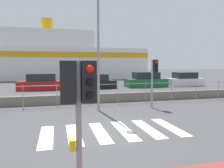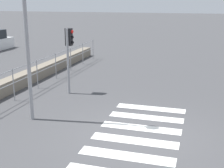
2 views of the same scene
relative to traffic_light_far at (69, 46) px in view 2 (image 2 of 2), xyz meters
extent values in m
plane|color=#424244|center=(-3.33, -3.49, -1.93)|extent=(160.00, 160.00, 0.00)
cube|color=silver|center=(-4.58, -3.49, -1.92)|extent=(0.45, 2.40, 0.01)
cube|color=silver|center=(-3.68, -3.49, -1.92)|extent=(0.45, 2.40, 0.01)
cube|color=silver|center=(-2.78, -3.49, -1.92)|extent=(0.45, 2.40, 0.01)
cube|color=silver|center=(-1.88, -3.49, -1.92)|extent=(0.45, 2.40, 0.01)
cube|color=silver|center=(-0.98, -3.49, -1.92)|extent=(0.45, 2.40, 0.01)
cylinder|color=gray|center=(-1.56, 1.61, -1.30)|extent=(0.04, 0.04, 1.26)
cylinder|color=gray|center=(0.21, 1.61, -1.30)|extent=(0.04, 0.04, 1.26)
cylinder|color=gray|center=(1.98, 1.61, -1.30)|extent=(0.04, 0.04, 1.26)
cylinder|color=gray|center=(3.75, 1.61, -1.30)|extent=(0.04, 0.04, 1.26)
cylinder|color=gray|center=(5.52, 1.61, -1.30)|extent=(0.04, 0.04, 1.26)
cylinder|color=gray|center=(7.29, 1.61, -1.30)|extent=(0.04, 0.04, 1.26)
cylinder|color=gray|center=(-0.11, 0.01, -0.62)|extent=(0.10, 0.10, 2.62)
cube|color=black|center=(0.06, 0.01, 0.35)|extent=(0.24, 0.24, 0.68)
sphere|color=red|center=(0.06, -0.13, 0.56)|extent=(0.13, 0.13, 0.13)
sphere|color=black|center=(0.06, -0.13, 0.35)|extent=(0.13, 0.13, 0.13)
sphere|color=black|center=(0.06, -0.13, 0.14)|extent=(0.13, 0.13, 0.13)
cylinder|color=gray|center=(-3.05, -0.01, 0.98)|extent=(0.12, 0.12, 5.82)
camera|label=1|loc=(-5.11, -10.82, 0.47)|focal=35.00mm
camera|label=2|loc=(-11.32, -5.08, 1.80)|focal=50.00mm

